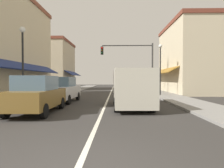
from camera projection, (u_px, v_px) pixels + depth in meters
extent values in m
plane|color=#33302D|center=(110.00, 94.00, 21.25)|extent=(80.00, 80.00, 0.00)
cube|color=gray|center=(60.00, 94.00, 21.37)|extent=(2.60, 56.00, 0.12)
cube|color=gray|center=(161.00, 94.00, 21.13)|extent=(2.60, 56.00, 0.12)
cube|color=silver|center=(110.00, 94.00, 21.25)|extent=(0.14, 52.00, 0.01)
cube|color=slate|center=(20.00, 82.00, 15.38)|extent=(0.08, 10.64, 1.80)
cube|color=navy|center=(28.00, 67.00, 15.34)|extent=(1.27, 11.76, 0.73)
cube|color=slate|center=(36.00, 32.00, 18.35)|extent=(0.08, 1.10, 1.30)
cube|color=beige|center=(193.00, 60.00, 22.94)|extent=(5.74, 10.00, 7.68)
cube|color=brown|center=(193.00, 26.00, 22.85)|extent=(5.94, 10.20, 0.40)
cube|color=slate|center=(169.00, 81.00, 23.06)|extent=(0.08, 7.60, 1.80)
cube|color=olive|center=(164.00, 71.00, 23.05)|extent=(1.27, 8.40, 0.73)
cube|color=slate|center=(175.00, 42.00, 20.77)|extent=(0.08, 1.10, 1.30)
cube|color=slate|center=(164.00, 49.00, 25.17)|extent=(0.08, 1.10, 1.30)
cube|color=#BCAD8E|center=(55.00, 67.00, 31.37)|extent=(4.79, 8.00, 7.28)
cube|color=brown|center=(55.00, 43.00, 31.28)|extent=(4.99, 8.20, 0.40)
cube|color=slate|center=(69.00, 81.00, 31.37)|extent=(0.08, 6.08, 1.80)
cube|color=navy|center=(73.00, 73.00, 31.33)|extent=(1.27, 6.72, 0.73)
cube|color=slate|center=(66.00, 55.00, 29.52)|extent=(0.08, 1.10, 1.30)
cube|color=slate|center=(72.00, 58.00, 33.04)|extent=(0.08, 1.10, 1.30)
cube|color=brown|center=(37.00, 98.00, 9.32)|extent=(1.80, 4.13, 0.80)
cube|color=slate|center=(36.00, 83.00, 9.21)|extent=(1.56, 2.03, 0.66)
cylinder|color=black|center=(33.00, 103.00, 10.69)|extent=(0.21, 0.62, 0.62)
cylinder|color=black|center=(61.00, 103.00, 10.68)|extent=(0.21, 0.62, 0.62)
cylinder|color=black|center=(5.00, 111.00, 7.98)|extent=(0.21, 0.62, 0.62)
cylinder|color=black|center=(44.00, 111.00, 7.98)|extent=(0.21, 0.62, 0.62)
cube|color=silver|center=(62.00, 92.00, 13.85)|extent=(1.84, 4.15, 0.80)
cube|color=slate|center=(62.00, 82.00, 13.74)|extent=(1.58, 2.04, 0.66)
cylinder|color=black|center=(58.00, 96.00, 15.25)|extent=(0.22, 0.63, 0.62)
cylinder|color=black|center=(78.00, 96.00, 15.17)|extent=(0.22, 0.63, 0.62)
cylinder|color=black|center=(44.00, 100.00, 12.55)|extent=(0.22, 0.63, 0.62)
cylinder|color=black|center=(68.00, 100.00, 12.47)|extent=(0.22, 0.63, 0.62)
cube|color=beige|center=(131.00, 87.00, 11.09)|extent=(2.11, 5.06, 1.90)
cube|color=slate|center=(128.00, 79.00, 13.48)|extent=(1.73, 0.32, 0.84)
cube|color=black|center=(127.00, 95.00, 13.68)|extent=(1.87, 0.26, 0.24)
cylinder|color=black|center=(115.00, 99.00, 12.65)|extent=(0.26, 0.73, 0.72)
cylinder|color=black|center=(142.00, 99.00, 12.66)|extent=(0.26, 0.73, 0.72)
cylinder|color=black|center=(117.00, 105.00, 9.55)|extent=(0.26, 0.73, 0.72)
cylinder|color=black|center=(153.00, 105.00, 9.56)|extent=(0.26, 0.73, 0.72)
cylinder|color=#333333|center=(152.00, 68.00, 22.36)|extent=(0.18, 0.18, 5.73)
cylinder|color=#333333|center=(127.00, 46.00, 22.37)|extent=(5.75, 0.12, 0.12)
cube|color=black|center=(102.00, 51.00, 22.27)|extent=(0.30, 0.24, 0.90)
sphere|color=red|center=(102.00, 48.00, 22.13)|extent=(0.20, 0.20, 0.20)
sphere|color=#3D2D0C|center=(102.00, 50.00, 22.14)|extent=(0.20, 0.20, 0.20)
sphere|color=#0C3316|center=(102.00, 53.00, 22.14)|extent=(0.20, 0.20, 0.20)
cylinder|color=black|center=(23.00, 69.00, 12.10)|extent=(0.12, 0.12, 4.49)
sphere|color=white|center=(22.00, 30.00, 12.05)|extent=(0.36, 0.36, 0.36)
cylinder|color=black|center=(160.00, 72.00, 18.74)|extent=(0.12, 0.12, 4.60)
sphere|color=white|center=(160.00, 46.00, 18.68)|extent=(0.36, 0.36, 0.36)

